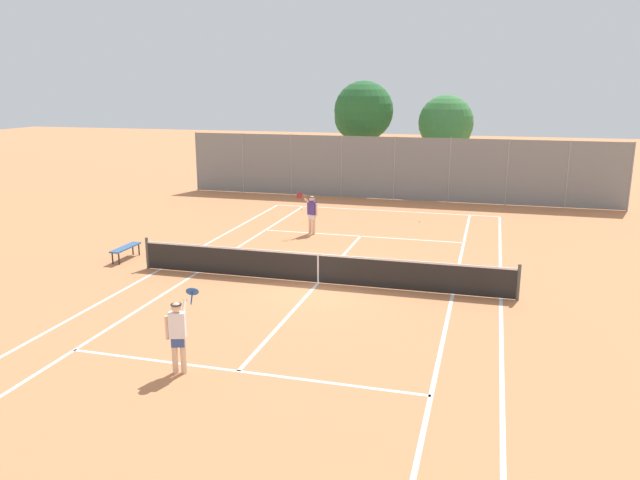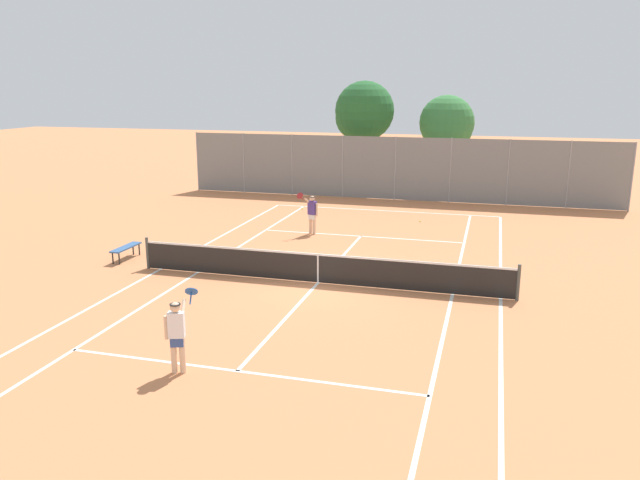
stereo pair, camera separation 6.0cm
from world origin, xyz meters
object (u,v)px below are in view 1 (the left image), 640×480
Objects in this scene: player_near_side at (178,332)px; player_far_left at (312,212)px; loose_tennis_ball_2 at (310,270)px; loose_tennis_ball_0 at (302,209)px; tennis_net at (318,267)px; tree_behind_left at (362,113)px; loose_tennis_ball_1 at (419,221)px; courtside_bench at (126,248)px; tree_behind_right at (447,125)px.

player_far_left is at bearing 93.71° from player_near_side.
loose_tennis_ball_0 is at bearing 108.59° from loose_tennis_ball_2.
tennis_net is 1.92× the size of tree_behind_left.
tree_behind_left is (-2.50, 18.26, 3.89)m from tennis_net.
courtside_bench is at bearing -135.96° from loose_tennis_ball_1.
courtside_bench is 0.24× the size of tree_behind_left.
tennis_net is 2.20× the size of tree_behind_right.
tennis_net reaches higher than loose_tennis_ball_0.
courtside_bench is at bearing 173.92° from tennis_net.
player_far_left is at bearing 46.27° from courtside_bench.
loose_tennis_ball_2 is (1.40, -5.05, -0.89)m from player_far_left.
player_far_left is 26.88× the size of loose_tennis_ball_2.
tennis_net reaches higher than courtside_bench.
player_near_side is 13.07m from player_far_left.
tree_behind_left reaches higher than loose_tennis_ball_2.
tree_behind_right is at bearing 62.09° from courtside_bench.
player_near_side reaches higher than tennis_net.
loose_tennis_ball_0 is 1.00× the size of loose_tennis_ball_2.
player_far_left is 13.78m from tree_behind_right.
tree_behind_left is at bearing 96.24° from loose_tennis_ball_2.
loose_tennis_ball_0 is at bearing 167.01° from loose_tennis_ball_1.
tree_behind_left is (-0.47, 12.00, 3.48)m from player_far_left.
player_far_left is 0.33× the size of tree_behind_right.
loose_tennis_ball_2 is 18.43m from tree_behind_right.
loose_tennis_ball_1 is at bearing 79.06° from player_near_side.
tennis_net is 6.90m from player_near_side.
loose_tennis_ball_0 is (-3.98, 11.14, -0.48)m from tennis_net.
player_near_side is 1.18× the size of courtside_bench.
tree_behind_right is (9.65, 18.22, 3.37)m from courtside_bench.
loose_tennis_ball_0 is 10.48m from loose_tennis_ball_2.
loose_tennis_ball_2 is (-0.64, 1.21, -0.48)m from tennis_net.
courtside_bench reaches higher than loose_tennis_ball_1.
tennis_net is 9.97m from loose_tennis_ball_1.
loose_tennis_ball_1 is 1.00× the size of loose_tennis_ball_2.
loose_tennis_ball_2 is 0.01× the size of tree_behind_right.
player_near_side is 18.16m from loose_tennis_ball_0.
tree_behind_right is at bearing 82.14° from player_near_side.
tennis_net is 181.82× the size of loose_tennis_ball_2.
player_far_left is 5.42m from loose_tennis_ball_1.
tree_behind_right is at bearing 80.40° from loose_tennis_ball_2.
player_near_side reaches higher than courtside_bench.
player_far_left is 26.88× the size of loose_tennis_ball_0.
loose_tennis_ball_0 is at bearing 109.65° from tennis_net.
courtside_bench is (-9.29, -8.98, 0.38)m from loose_tennis_ball_1.
loose_tennis_ball_1 is (2.01, 9.76, -0.48)m from tennis_net.
player_far_left is (-0.84, 13.04, 0.00)m from player_near_side.
player_near_side is 26.18m from tree_behind_right.
player_near_side is 0.28× the size of tree_behind_left.
player_far_left reaches higher than loose_tennis_ball_1.
loose_tennis_ball_1 is (4.04, 3.50, -0.89)m from player_far_left.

